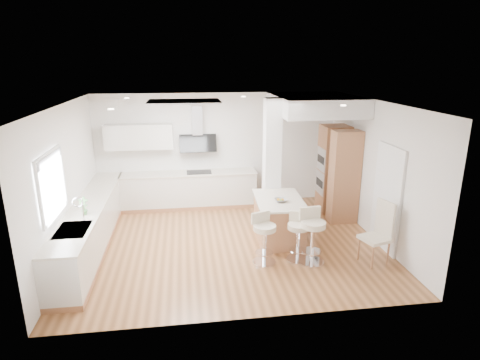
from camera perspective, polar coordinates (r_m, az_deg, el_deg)
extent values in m
plane|color=#9B6339|center=(8.23, -1.49, -8.94)|extent=(6.00, 6.00, 0.00)
cube|color=silver|center=(8.23, -1.49, -8.94)|extent=(6.00, 5.00, 0.02)
cube|color=silver|center=(10.14, -3.17, 4.39)|extent=(6.00, 0.04, 2.80)
cube|color=silver|center=(7.99, -23.49, -0.42)|extent=(0.04, 5.00, 2.80)
cube|color=silver|center=(8.58, 18.77, 1.21)|extent=(0.04, 5.00, 2.80)
cube|color=white|center=(8.01, -7.95, 10.92)|extent=(1.40, 0.95, 0.05)
cube|color=white|center=(8.01, -7.94, 10.82)|extent=(1.25, 0.80, 0.03)
cylinder|color=white|center=(8.98, -15.81, 11.15)|extent=(0.10, 0.10, 0.02)
cylinder|color=white|center=(7.01, -17.88, 9.56)|extent=(0.10, 0.10, 0.02)
cylinder|color=white|center=(9.00, 0.49, 11.77)|extent=(0.10, 0.10, 0.02)
cylinder|color=white|center=(8.87, 10.81, 11.41)|extent=(0.10, 0.10, 0.02)
cylinder|color=white|center=(7.47, 14.49, 10.22)|extent=(0.10, 0.10, 0.02)
cube|color=white|center=(7.08, -25.24, -0.60)|extent=(0.03, 1.15, 0.95)
cube|color=white|center=(6.96, -25.67, 3.37)|extent=(0.04, 1.28, 0.06)
cube|color=white|center=(7.23, -24.67, -4.42)|extent=(0.04, 1.28, 0.06)
cube|color=white|center=(6.52, -26.65, -2.18)|extent=(0.04, 0.06, 0.95)
cube|color=white|center=(7.64, -23.89, 0.75)|extent=(0.04, 0.06, 0.95)
cube|color=#B5B9BE|center=(6.97, -25.48, 2.78)|extent=(0.03, 1.18, 0.14)
cube|color=#433B34|center=(8.18, 20.25, -2.62)|extent=(0.02, 0.90, 2.00)
cube|color=white|center=(8.17, 20.16, -2.62)|extent=(0.05, 1.00, 2.10)
cube|color=#A97048|center=(8.60, -20.08, -8.47)|extent=(0.60, 4.50, 0.10)
cube|color=beige|center=(8.43, -20.37, -5.82)|extent=(0.60, 4.50, 0.76)
cube|color=beige|center=(8.30, -20.65, -3.27)|extent=(0.63, 4.50, 0.04)
cube|color=#AEAEB2|center=(7.16, -22.71, -6.58)|extent=(0.50, 0.75, 0.02)
cube|color=#AEAEB2|center=(7.02, -23.02, -7.53)|extent=(0.40, 0.34, 0.10)
cube|color=#AEAEB2|center=(7.34, -22.33, -6.39)|extent=(0.40, 0.34, 0.10)
cylinder|color=white|center=(7.33, -21.41, -4.28)|extent=(0.02, 0.02, 0.36)
torus|color=white|center=(7.29, -22.10, -2.97)|extent=(0.18, 0.02, 0.18)
imported|color=#52954C|center=(7.67, -21.34, -3.47)|extent=(0.17, 0.12, 0.33)
cube|color=#A97048|center=(10.20, -7.11, -3.56)|extent=(3.30, 0.60, 0.10)
cube|color=beige|center=(10.06, -7.20, -1.26)|extent=(3.30, 0.60, 0.76)
cube|color=beige|center=(9.94, -7.28, 0.94)|extent=(3.33, 0.63, 0.04)
cube|color=black|center=(9.94, -5.85, 1.13)|extent=(0.60, 0.40, 0.01)
cube|color=beige|center=(9.92, -14.18, 5.99)|extent=(1.60, 0.34, 0.60)
cube|color=#AEAEB2|center=(9.88, -6.11, 8.42)|extent=(0.25, 0.18, 0.70)
cube|color=black|center=(9.89, -5.99, 5.20)|extent=(0.90, 0.26, 0.44)
cube|color=white|center=(8.80, 4.54, 2.44)|extent=(0.35, 0.35, 2.80)
cube|color=silver|center=(9.29, 10.56, 10.51)|extent=(1.78, 2.20, 0.40)
cube|color=#A97048|center=(9.86, 13.10, 1.52)|extent=(0.62, 0.62, 2.10)
cube|color=#A97048|center=(9.24, 14.62, 0.39)|extent=(0.62, 0.40, 2.10)
cube|color=#AEAEB2|center=(9.69, 11.48, 2.89)|extent=(0.02, 0.55, 0.55)
cube|color=#AEAEB2|center=(9.85, 11.29, -0.38)|extent=(0.02, 0.55, 0.55)
cube|color=black|center=(9.69, 11.43, 2.89)|extent=(0.01, 0.45, 0.18)
cube|color=black|center=(9.84, 11.23, -0.39)|extent=(0.01, 0.45, 0.18)
cube|color=#A97048|center=(8.30, 5.51, -5.67)|extent=(0.94, 1.39, 0.83)
cube|color=beige|center=(8.14, 5.59, -2.86)|extent=(1.02, 1.47, 0.04)
imported|color=gray|center=(7.99, 5.78, -2.87)|extent=(0.26, 0.26, 0.06)
sphere|color=orange|center=(8.00, 6.05, -2.84)|extent=(0.07, 0.07, 0.07)
sphere|color=orange|center=(8.00, 5.49, -2.81)|extent=(0.07, 0.07, 0.07)
sphere|color=olive|center=(7.96, 5.83, -2.94)|extent=(0.07, 0.07, 0.07)
cylinder|color=white|center=(7.49, 3.45, -11.57)|extent=(0.54, 0.54, 0.03)
cylinder|color=white|center=(7.35, 3.49, -9.35)|extent=(0.09, 0.09, 0.63)
cylinder|color=white|center=(7.40, 3.47, -10.22)|extent=(0.42, 0.42, 0.01)
cylinder|color=beige|center=(7.20, 3.54, -6.80)|extent=(0.52, 0.52, 0.10)
cube|color=beige|center=(7.26, 2.94, -5.32)|extent=(0.36, 0.16, 0.21)
cylinder|color=white|center=(7.66, 8.09, -11.06)|extent=(0.51, 0.51, 0.03)
cylinder|color=white|center=(7.52, 8.19, -8.97)|extent=(0.08, 0.08, 0.60)
cylinder|color=white|center=(7.57, 8.15, -9.79)|extent=(0.39, 0.39, 0.01)
cylinder|color=beige|center=(7.38, 8.30, -6.57)|extent=(0.48, 0.48, 0.09)
cube|color=beige|center=(7.46, 8.35, -5.14)|extent=(0.35, 0.14, 0.20)
cylinder|color=white|center=(7.60, 10.09, -11.39)|extent=(0.51, 0.51, 0.03)
cylinder|color=white|center=(7.44, 10.23, -8.99)|extent=(0.08, 0.08, 0.68)
cylinder|color=white|center=(7.50, 10.17, -9.93)|extent=(0.40, 0.40, 0.02)
cylinder|color=beige|center=(7.28, 10.39, -6.23)|extent=(0.49, 0.49, 0.11)
cube|color=beige|center=(7.36, 9.90, -4.62)|extent=(0.40, 0.10, 0.23)
cube|color=beige|center=(7.70, 18.59, -7.91)|extent=(0.56, 0.56, 0.06)
cube|color=beige|center=(7.70, 19.91, -5.35)|extent=(0.17, 0.42, 0.72)
cylinder|color=#A97048|center=(7.57, 18.34, -10.41)|extent=(0.05, 0.05, 0.44)
cylinder|color=#A97048|center=(7.80, 16.53, -9.39)|extent=(0.05, 0.05, 0.44)
cylinder|color=#A97048|center=(7.80, 20.31, -9.76)|extent=(0.05, 0.05, 0.44)
cylinder|color=#A97048|center=(8.03, 18.49, -8.81)|extent=(0.05, 0.05, 0.44)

